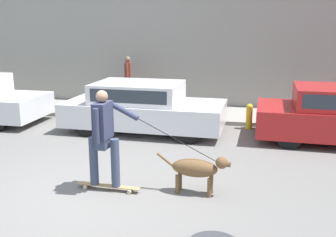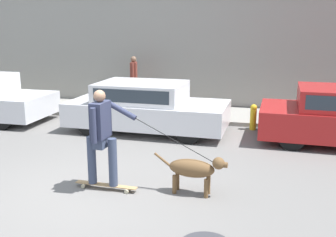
{
  "view_description": "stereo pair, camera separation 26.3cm",
  "coord_description": "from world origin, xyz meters",
  "px_view_note": "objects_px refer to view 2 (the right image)",
  "views": [
    {
      "loc": [
        2.54,
        -5.71,
        2.78
      ],
      "look_at": [
        0.96,
        1.68,
        0.95
      ],
      "focal_mm": 42.0,
      "sensor_mm": 36.0,
      "label": 1
    },
    {
      "loc": [
        2.8,
        -5.66,
        2.78
      ],
      "look_at": [
        0.96,
        1.68,
        0.95
      ],
      "focal_mm": 42.0,
      "sensor_mm": 36.0,
      "label": 2
    }
  ],
  "objects_px": {
    "dog": "(194,169)",
    "fire_hydrant": "(253,116)",
    "pedestrian_with_bag": "(134,79)",
    "skateboarder": "(102,134)",
    "parked_car_1": "(146,107)"
  },
  "relations": [
    {
      "from": "dog",
      "to": "fire_hydrant",
      "type": "bearing_deg",
      "value": 84.33
    },
    {
      "from": "dog",
      "to": "pedestrian_with_bag",
      "type": "distance_m",
      "value": 6.96
    },
    {
      "from": "skateboarder",
      "to": "fire_hydrant",
      "type": "distance_m",
      "value": 5.21
    },
    {
      "from": "parked_car_1",
      "to": "dog",
      "type": "xyz_separation_m",
      "value": [
        1.95,
        -3.63,
        -0.19
      ]
    },
    {
      "from": "skateboarder",
      "to": "pedestrian_with_bag",
      "type": "relative_size",
      "value": 1.51
    },
    {
      "from": "parked_car_1",
      "to": "fire_hydrant",
      "type": "relative_size",
      "value": 6.04
    },
    {
      "from": "fire_hydrant",
      "to": "parked_car_1",
      "type": "bearing_deg",
      "value": -163.7
    },
    {
      "from": "parked_car_1",
      "to": "pedestrian_with_bag",
      "type": "xyz_separation_m",
      "value": [
        -1.2,
        2.54,
        0.39
      ]
    },
    {
      "from": "pedestrian_with_bag",
      "to": "fire_hydrant",
      "type": "bearing_deg",
      "value": 145.34
    },
    {
      "from": "fire_hydrant",
      "to": "pedestrian_with_bag",
      "type": "bearing_deg",
      "value": 156.24
    },
    {
      "from": "dog",
      "to": "skateboarder",
      "type": "relative_size",
      "value": 0.51
    },
    {
      "from": "skateboarder",
      "to": "fire_hydrant",
      "type": "relative_size",
      "value": 3.55
    },
    {
      "from": "parked_car_1",
      "to": "skateboarder",
      "type": "xyz_separation_m",
      "value": [
        0.4,
        -3.81,
        0.35
      ]
    },
    {
      "from": "parked_car_1",
      "to": "dog",
      "type": "height_order",
      "value": "parked_car_1"
    },
    {
      "from": "pedestrian_with_bag",
      "to": "fire_hydrant",
      "type": "xyz_separation_m",
      "value": [
        3.95,
        -1.74,
        -0.66
      ]
    }
  ]
}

